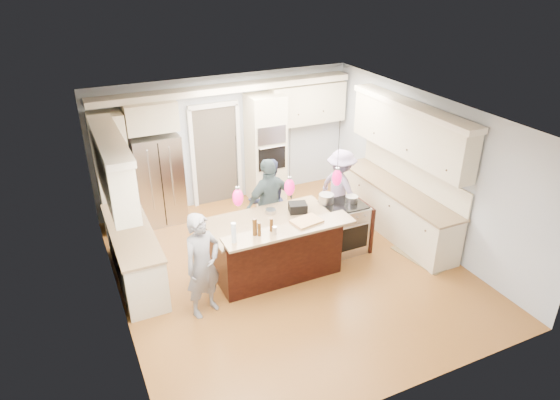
# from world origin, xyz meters

# --- Properties ---
(ground_plane) EXTENTS (6.00, 6.00, 0.00)m
(ground_plane) POSITION_xyz_m (0.00, 0.00, 0.00)
(ground_plane) COLOR #9A642A
(ground_plane) RESTS_ON ground
(room_shell) EXTENTS (5.54, 6.04, 2.72)m
(room_shell) POSITION_xyz_m (0.00, 0.00, 1.82)
(room_shell) COLOR #B2BCC6
(room_shell) RESTS_ON ground
(refrigerator) EXTENTS (0.90, 0.70, 1.80)m
(refrigerator) POSITION_xyz_m (-1.55, 2.64, 0.90)
(refrigerator) COLOR #B7B7BC
(refrigerator) RESTS_ON ground
(oven_column) EXTENTS (0.72, 0.69, 2.30)m
(oven_column) POSITION_xyz_m (0.75, 2.67, 1.15)
(oven_column) COLOR beige
(oven_column) RESTS_ON ground
(back_upper_cabinets) EXTENTS (5.30, 0.61, 2.54)m
(back_upper_cabinets) POSITION_xyz_m (-0.75, 2.76, 1.67)
(back_upper_cabinets) COLOR beige
(back_upper_cabinets) RESTS_ON ground
(right_counter_run) EXTENTS (0.64, 3.10, 2.51)m
(right_counter_run) POSITION_xyz_m (2.44, 0.30, 1.06)
(right_counter_run) COLOR beige
(right_counter_run) RESTS_ON ground
(left_cabinets) EXTENTS (0.64, 2.30, 2.51)m
(left_cabinets) POSITION_xyz_m (-2.44, 0.80, 1.06)
(left_cabinets) COLOR beige
(left_cabinets) RESTS_ON ground
(kitchen_island) EXTENTS (2.10, 1.46, 1.12)m
(kitchen_island) POSITION_xyz_m (-0.25, 0.07, 0.49)
(kitchen_island) COLOR black
(kitchen_island) RESTS_ON ground
(island_range) EXTENTS (0.82, 0.71, 0.92)m
(island_range) POSITION_xyz_m (1.16, 0.15, 0.46)
(island_range) COLOR #B7B7BC
(island_range) RESTS_ON ground
(pendant_lights) EXTENTS (1.75, 0.15, 1.03)m
(pendant_lights) POSITION_xyz_m (-0.25, -0.51, 1.80)
(pendant_lights) COLOR black
(pendant_lights) RESTS_ON ground
(person_bar_end) EXTENTS (0.70, 0.58, 1.65)m
(person_bar_end) POSITION_xyz_m (-1.62, -0.49, 0.82)
(person_bar_end) COLOR slate
(person_bar_end) RESTS_ON ground
(person_far_left) EXTENTS (0.82, 0.67, 1.58)m
(person_far_left) POSITION_xyz_m (0.12, 1.13, 0.79)
(person_far_left) COLOR navy
(person_far_left) RESTS_ON ground
(person_far_right) EXTENTS (1.06, 0.61, 1.69)m
(person_far_right) POSITION_xyz_m (0.03, 0.85, 0.85)
(person_far_right) COLOR #445A60
(person_far_right) RESTS_ON ground
(person_range_side) EXTENTS (0.81, 1.11, 1.55)m
(person_range_side) POSITION_xyz_m (1.60, 1.00, 0.77)
(person_range_side) COLOR #8B7CA7
(person_range_side) RESTS_ON ground
(floor_rug) EXTENTS (0.87, 1.15, 0.01)m
(floor_rug) POSITION_xyz_m (2.40, -0.67, 0.01)
(floor_rug) COLOR olive
(floor_rug) RESTS_ON ground
(water_bottle) EXTENTS (0.07, 0.07, 0.31)m
(water_bottle) POSITION_xyz_m (-1.15, -0.55, 1.28)
(water_bottle) COLOR silver
(water_bottle) RESTS_ON kitchen_island
(beer_bottle_a) EXTENTS (0.08, 0.08, 0.27)m
(beer_bottle_a) POSITION_xyz_m (-0.80, -0.48, 1.26)
(beer_bottle_a) COLOR #40240B
(beer_bottle_a) RESTS_ON kitchen_island
(beer_bottle_b) EXTENTS (0.07, 0.07, 0.22)m
(beer_bottle_b) POSITION_xyz_m (-0.75, -0.53, 1.23)
(beer_bottle_b) COLOR #40240B
(beer_bottle_b) RESTS_ON kitchen_island
(beer_bottle_c) EXTENTS (0.06, 0.06, 0.21)m
(beer_bottle_c) POSITION_xyz_m (-0.53, -0.48, 1.23)
(beer_bottle_c) COLOR #40240B
(beer_bottle_c) RESTS_ON kitchen_island
(drink_can) EXTENTS (0.07, 0.07, 0.13)m
(drink_can) POSITION_xyz_m (-0.53, -0.59, 1.18)
(drink_can) COLOR #B7B7BC
(drink_can) RESTS_ON kitchen_island
(cutting_board) EXTENTS (0.50, 0.39, 0.03)m
(cutting_board) POSITION_xyz_m (0.07, -0.47, 1.14)
(cutting_board) COLOR tan
(cutting_board) RESTS_ON kitchen_island
(pot_large) EXTENTS (0.27, 0.27, 0.16)m
(pot_large) POSITION_xyz_m (0.89, 0.34, 1.00)
(pot_large) COLOR #B7B7BC
(pot_large) RESTS_ON island_range
(pot_small) EXTENTS (0.22, 0.22, 0.11)m
(pot_small) POSITION_xyz_m (1.31, 0.17, 0.98)
(pot_small) COLOR #B7B7BC
(pot_small) RESTS_ON island_range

